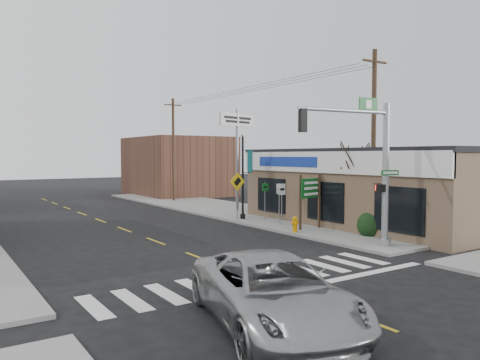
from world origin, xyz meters
TOP-DOWN VIEW (x-y plane):
  - ground at (0.00, 0.00)m, footprint 140.00×140.00m
  - sidewalk_right at (9.00, 13.00)m, footprint 6.00×38.00m
  - center_line at (0.00, 8.00)m, footprint 0.12×56.00m
  - crosswalk at (0.00, 0.40)m, footprint 11.00×2.20m
  - thrift_store at (14.50, 6.00)m, footprint 12.00×14.00m
  - bldg_distant_right at (12.00, 30.00)m, footprint 8.00×10.00m
  - suv at (-2.07, -3.22)m, footprint 4.05×6.21m
  - traffic_signal_pole at (6.49, 1.19)m, footprint 4.75×0.38m
  - guide_sign at (7.68, 6.23)m, footprint 1.57×0.13m
  - fire_hydrant at (6.30, 5.81)m, footprint 0.24×0.24m
  - ped_crossing_sign at (6.30, 10.87)m, footprint 1.07×0.08m
  - lamp_post at (6.99, 11.25)m, footprint 0.66×0.52m
  - dance_center_sign at (9.00, 14.96)m, footprint 3.22×0.20m
  - bare_tree at (8.97, 4.48)m, footprint 2.56×2.56m
  - shrub_front at (8.72, 3.23)m, footprint 1.26×1.26m
  - shrub_back at (10.10, 9.49)m, footprint 1.21×1.21m
  - utility_pole_near at (9.34, 3.66)m, footprint 1.52×0.23m
  - utility_pole_far at (8.43, 23.63)m, footprint 1.46×0.22m

SIDE VIEW (x-z plane):
  - ground at x=0.00m, z-range 0.00..0.00m
  - center_line at x=0.00m, z-range 0.00..0.01m
  - crosswalk at x=0.00m, z-range 0.00..0.01m
  - sidewalk_right at x=9.00m, z-range 0.00..0.13m
  - fire_hydrant at x=6.30m, z-range 0.16..0.94m
  - shrub_back at x=10.10m, z-range 0.13..1.04m
  - shrub_front at x=8.72m, z-range 0.13..1.07m
  - suv at x=-2.07m, z-range 0.00..1.59m
  - guide_sign at x=7.68m, z-range 0.54..3.29m
  - thrift_store at x=14.50m, z-range 0.00..4.00m
  - ped_crossing_sign at x=6.30m, z-range 0.64..3.40m
  - bldg_distant_right at x=12.00m, z-range 0.00..5.60m
  - lamp_post at x=6.99m, z-range 0.54..5.59m
  - traffic_signal_pole at x=6.49m, z-range 0.71..6.72m
  - bare_tree at x=8.97m, z-range 1.60..6.73m
  - utility_pole_far at x=8.43m, z-range 0.24..8.63m
  - utility_pole_near at x=9.34m, z-range 0.24..8.98m
  - dance_center_sign at x=9.00m, z-range 1.86..8.70m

